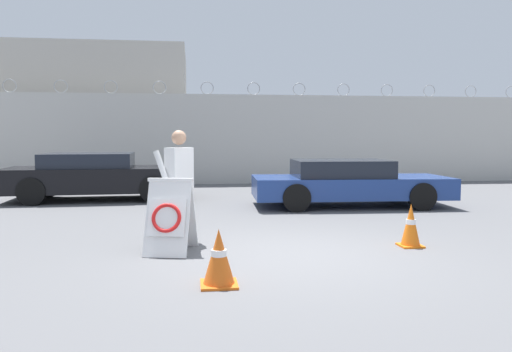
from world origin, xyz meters
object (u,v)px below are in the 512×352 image
Objects in this scene: traffic_cone_mid at (219,258)px; parked_car_rear_sedan at (348,183)px; traffic_cone_near at (411,225)px; barricade_sign at (170,216)px; parked_car_front_coupe at (96,176)px; security_guard at (179,180)px.

parked_car_rear_sedan is at bearing 60.57° from traffic_cone_mid.
traffic_cone_near reaches higher than traffic_cone_mid.
barricade_sign is 1.64× the size of traffic_cone_near.
parked_car_rear_sedan reaches higher than traffic_cone_mid.
parked_car_front_coupe is (-2.85, 8.20, 0.33)m from traffic_cone_mid.
barricade_sign is at bearing -73.30° from parked_car_front_coupe.
barricade_sign is 0.83m from security_guard.
parked_car_front_coupe is 1.01× the size of parked_car_rear_sedan.
parked_car_front_coupe reaches higher than parked_car_rear_sedan.
security_guard reaches higher than barricade_sign.
security_guard is 0.38× the size of parked_car_rear_sedan.
traffic_cone_mid is (-3.05, -1.66, -0.01)m from traffic_cone_near.
traffic_cone_near is at bearing 11.50° from barricade_sign.
traffic_cone_mid is at bearing 52.33° from security_guard.
barricade_sign is 1.68× the size of traffic_cone_mid.
traffic_cone_near is 0.14× the size of parked_car_front_coupe.
parked_car_front_coupe is (-2.23, 6.48, 0.11)m from barricade_sign.
barricade_sign reaches higher than traffic_cone_near.
security_guard is 0.37× the size of parked_car_front_coupe.
barricade_sign is 1.85m from traffic_cone_mid.
parked_car_front_coupe is (-5.89, 6.55, 0.32)m from traffic_cone_near.
traffic_cone_mid is 0.14× the size of parked_car_front_coupe.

